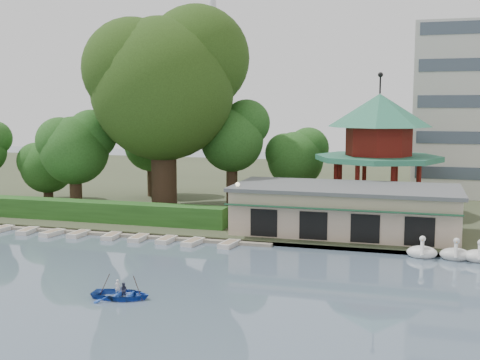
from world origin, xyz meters
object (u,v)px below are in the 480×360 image
at_px(pavilion, 379,141).
at_px(rowboat_with_passengers, 121,290).
at_px(dock, 83,231).
at_px(boathouse, 345,209).
at_px(big_tree, 165,79).

relative_size(pavilion, rowboat_with_passengers, 2.69).
bearing_deg(dock, boathouse, 12.24).
relative_size(pavilion, big_tree, 0.65).
height_order(pavilion, big_tree, big_tree).
bearing_deg(big_tree, dock, -106.15).
bearing_deg(rowboat_with_passengers, dock, 127.28).
xyz_separation_m(pavilion, rowboat_with_passengers, (-12.40, -30.03, -6.99)).
relative_size(dock, big_tree, 1.64).
bearing_deg(big_tree, rowboat_with_passengers, -72.26).
xyz_separation_m(boathouse, pavilion, (2.00, 10.03, 5.11)).
relative_size(dock, pavilion, 2.52).
height_order(dock, boathouse, boathouse).
bearing_deg(big_tree, boathouse, -18.41).
height_order(boathouse, big_tree, big_tree).
relative_size(dock, boathouse, 1.83).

